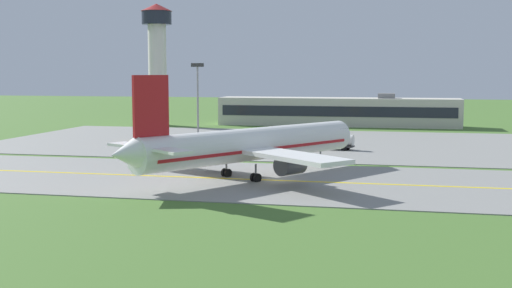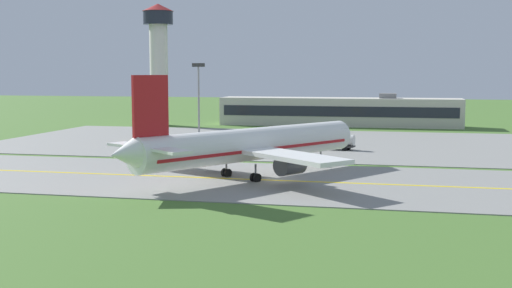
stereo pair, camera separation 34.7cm
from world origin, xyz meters
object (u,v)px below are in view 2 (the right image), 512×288
(airplane_lead, at_px, (250,145))
(service_truck_fuel, at_px, (146,135))
(apron_light_mast, at_px, (199,92))
(control_tower, at_px, (159,53))
(service_truck_catering, at_px, (336,141))

(airplane_lead, relative_size, service_truck_fuel, 5.21)
(apron_light_mast, bearing_deg, control_tower, 122.28)
(airplane_lead, relative_size, service_truck_catering, 5.57)
(airplane_lead, xyz_separation_m, service_truck_catering, (7.64, 31.36, -2.60))
(service_truck_fuel, bearing_deg, airplane_lead, -52.53)
(service_truck_fuel, height_order, service_truck_catering, service_truck_catering)
(airplane_lead, xyz_separation_m, apron_light_mast, (-19.54, 41.28, 5.19))
(airplane_lead, relative_size, control_tower, 1.19)
(service_truck_fuel, xyz_separation_m, service_truck_catering, (36.53, -6.32, 0.35))
(control_tower, relative_size, apron_light_mast, 2.01)
(apron_light_mast, bearing_deg, service_truck_catering, -20.04)
(service_truck_fuel, xyz_separation_m, control_tower, (-10.93, 35.70, 16.43))
(service_truck_catering, relative_size, apron_light_mast, 0.43)
(service_truck_fuel, height_order, control_tower, control_tower)
(airplane_lead, height_order, apron_light_mast, apron_light_mast)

